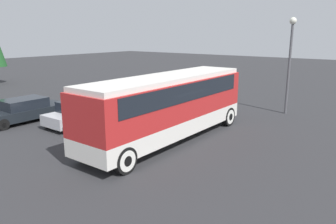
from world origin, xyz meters
TOP-DOWN VIEW (x-y plane):
  - ground_plane at (0.00, 0.00)m, footprint 120.00×120.00m
  - tour_bus at (0.10, 0.00)m, footprint 10.12×2.51m
  - parked_car_near at (-0.50, 5.72)m, footprint 4.61×1.89m
  - parked_car_mid at (-2.17, 8.99)m, footprint 4.67×1.93m
  - parked_car_far at (5.06, 7.68)m, footprint 4.05×1.95m
  - lamp_post at (9.10, -2.73)m, footprint 0.44×0.44m

SIDE VIEW (x-z plane):
  - ground_plane at x=0.00m, z-range 0.00..0.00m
  - parked_car_far at x=5.06m, z-range 0.00..1.30m
  - parked_car_mid at x=-2.17m, z-range -0.01..1.37m
  - parked_car_near at x=-0.50m, z-range -0.01..1.39m
  - tour_bus at x=0.10m, z-range 0.32..3.51m
  - lamp_post at x=9.10m, z-range 0.92..7.00m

